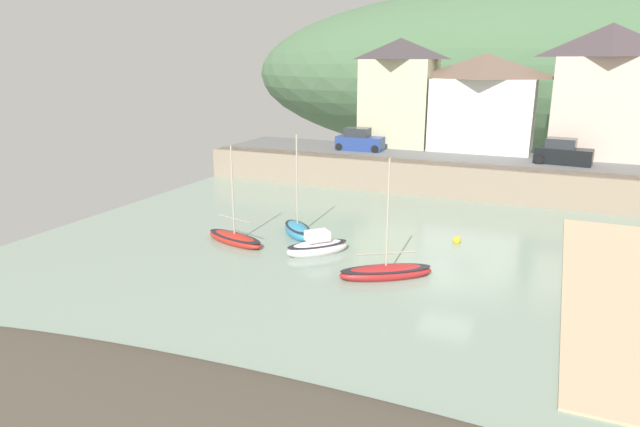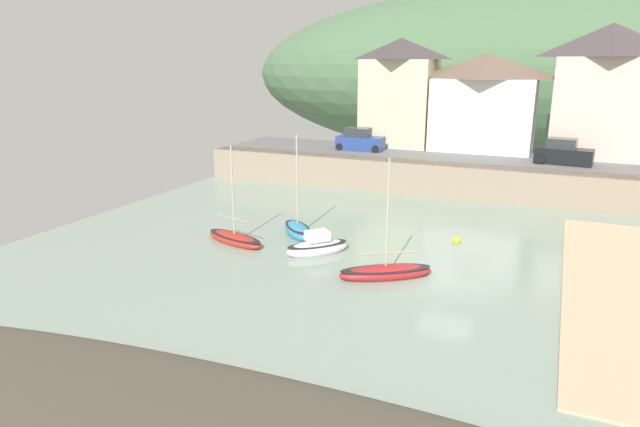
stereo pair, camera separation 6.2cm
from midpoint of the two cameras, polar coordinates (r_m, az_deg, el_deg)
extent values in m
cube|color=gray|center=(27.24, 13.16, -6.69)|extent=(48.00, 40.00, 0.06)
cube|color=gray|center=(43.07, 17.58, 2.96)|extent=(48.00, 2.40, 2.40)
cube|color=#606060|center=(46.47, 18.23, 5.24)|extent=(48.00, 9.00, 0.10)
ellipsoid|color=#476745|center=(80.22, 21.79, 13.11)|extent=(80.00, 44.00, 22.98)
cube|color=beige|center=(52.18, 8.25, 11.26)|extent=(6.24, 5.35, 7.73)
pyramid|color=#3F383A|center=(52.04, 8.46, 16.52)|extent=(6.54, 5.65, 1.85)
cube|color=white|center=(50.75, 16.54, 9.77)|extent=(8.46, 5.42, 6.14)
pyramid|color=brown|center=(50.53, 16.91, 14.40)|extent=(8.76, 5.72, 2.08)
cube|color=beige|center=(50.34, 27.25, 9.68)|extent=(7.56, 5.11, 7.93)
pyramid|color=#44383C|center=(50.22, 28.02, 15.60)|extent=(7.86, 5.41, 2.53)
ellipsoid|color=maroon|center=(26.86, 6.86, -6.13)|extent=(4.56, 3.63, 0.78)
ellipsoid|color=black|center=(26.79, 6.88, -5.71)|extent=(4.47, 3.56, 0.12)
cylinder|color=#B2A893|center=(25.91, 7.07, 0.03)|extent=(0.09, 0.09, 5.21)
cylinder|color=gray|center=(26.51, 6.93, -4.10)|extent=(2.50, 1.69, 0.07)
ellipsoid|color=#A7261C|center=(31.93, -8.76, -2.67)|extent=(4.39, 2.42, 0.70)
ellipsoid|color=black|center=(31.87, -8.77, -2.34)|extent=(4.30, 2.37, 0.12)
cylinder|color=#B2A893|center=(31.15, -8.98, 2.38)|extent=(0.09, 0.09, 5.06)
cylinder|color=gray|center=(31.57, -8.85, -0.53)|extent=(2.59, 0.85, 0.07)
ellipsoid|color=white|center=(29.84, -0.22, -3.66)|extent=(3.30, 3.41, 0.95)
ellipsoid|color=black|center=(29.76, -0.22, -3.18)|extent=(3.23, 3.34, 0.12)
cube|color=silver|center=(29.61, -0.22, -2.31)|extent=(1.47, 1.49, 0.53)
ellipsoid|color=teal|center=(32.88, -2.28, -1.81)|extent=(3.07, 3.16, 0.97)
ellipsoid|color=black|center=(32.80, -2.29, -1.37)|extent=(3.01, 3.10, 0.12)
cylinder|color=#B2A893|center=(32.08, -2.34, 3.51)|extent=(0.09, 0.09, 5.27)
cylinder|color=gray|center=(32.59, -2.30, -0.11)|extent=(1.12, 1.20, 0.07)
cube|color=navy|center=(48.90, 4.24, 7.24)|extent=(4.13, 1.78, 1.20)
cube|color=#282D33|center=(48.86, 3.98, 8.36)|extent=(2.13, 1.54, 0.80)
cylinder|color=black|center=(49.18, 6.37, 6.91)|extent=(0.64, 0.22, 0.64)
cylinder|color=black|center=(47.67, 5.78, 6.65)|extent=(0.64, 0.22, 0.64)
cylinder|color=black|center=(50.25, 2.75, 7.17)|extent=(0.64, 0.22, 0.64)
cylinder|color=black|center=(48.78, 2.07, 6.92)|extent=(0.64, 0.22, 0.64)
cube|color=black|center=(46.18, 23.94, 5.44)|extent=(4.27, 2.16, 1.20)
cube|color=#282D33|center=(46.04, 23.76, 6.63)|extent=(2.26, 1.73, 0.80)
cylinder|color=black|center=(47.05, 25.92, 5.03)|extent=(0.64, 0.22, 0.64)
cylinder|color=black|center=(45.47, 25.97, 4.70)|extent=(0.64, 0.22, 0.64)
cylinder|color=black|center=(47.03, 21.91, 5.47)|extent=(0.64, 0.22, 0.64)
cylinder|color=black|center=(45.45, 21.82, 5.16)|extent=(0.64, 0.22, 0.64)
sphere|color=yellow|center=(32.55, 14.03, -2.70)|extent=(0.47, 0.47, 0.47)
camera|label=1|loc=(0.03, -89.18, 0.23)|focal=30.93mm
camera|label=2|loc=(0.03, 90.82, -0.23)|focal=30.93mm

